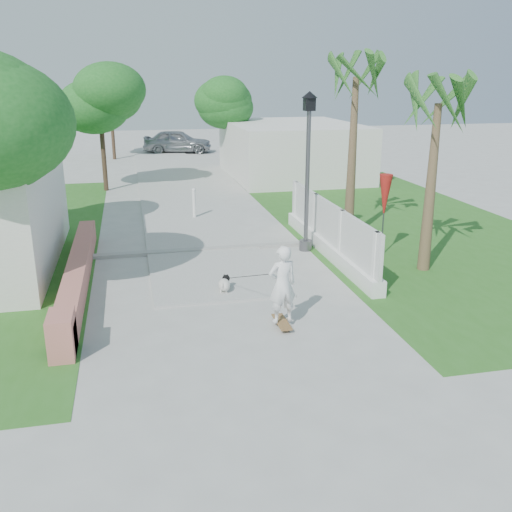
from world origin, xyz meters
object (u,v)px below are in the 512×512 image
object	(u,v)px
street_lamp	(308,166)
patio_umbrella	(385,197)
skateboarder	(253,278)
parked_car	(177,141)
dog	(225,284)
bollard	(194,202)

from	to	relation	value
street_lamp	patio_umbrella	world-z (taller)	street_lamp
skateboarder	parked_car	world-z (taller)	skateboarder
skateboarder	dog	size ratio (longest dim) A/B	4.68
dog	street_lamp	bearing A→B (deg)	65.72
patio_umbrella	dog	distance (m)	5.30
patio_umbrella	parked_car	world-z (taller)	patio_umbrella
patio_umbrella	skateboarder	xyz separation A→B (m)	(-4.32, -3.06, -0.94)
patio_umbrella	skateboarder	size ratio (longest dim) A/B	0.86
street_lamp	parked_car	bearing A→B (deg)	94.29
street_lamp	skateboarder	distance (m)	5.02
street_lamp	parked_car	world-z (taller)	street_lamp
bollard	dog	size ratio (longest dim) A/B	1.91
street_lamp	bollard	xyz separation A→B (m)	(-2.70, 4.50, -1.84)
dog	parked_car	distance (m)	25.58
parked_car	dog	bearing A→B (deg)	-172.85
skateboarder	dog	xyz separation A→B (m)	(-0.42, 1.21, -0.53)
patio_umbrella	parked_car	bearing A→B (deg)	98.64
patio_umbrella	dog	bearing A→B (deg)	-158.62
dog	bollard	bearing A→B (deg)	109.47
bollard	dog	xyz separation A→B (m)	(-0.14, -7.36, -0.36)
street_lamp	dog	distance (m)	4.59
bollard	patio_umbrella	distance (m)	7.25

